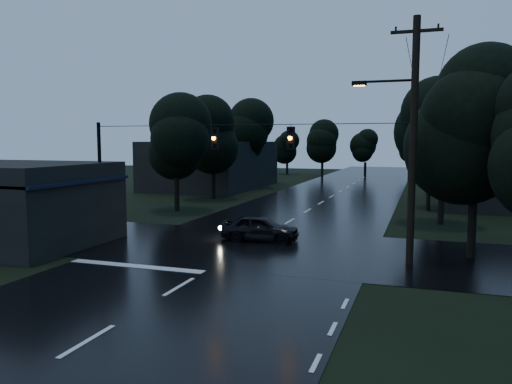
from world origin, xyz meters
The scene contains 17 objects.
ground centered at (0.00, 0.00, 0.00)m, with size 160.00×160.00×0.00m, color black.
main_road centered at (0.00, 30.00, 0.00)m, with size 12.00×120.00×0.02m, color black.
cross_street centered at (0.00, 12.00, 0.00)m, with size 60.00×9.00×0.02m, color black.
building_far_right centered at (14.00, 34.00, 2.20)m, with size 10.00×14.00×4.40m, color black.
building_far_left centered at (-14.00, 40.00, 2.50)m, with size 10.00×16.00×5.00m, color black.
utility_pole_main centered at (7.41, 11.00, 5.26)m, with size 3.50×0.30×10.00m.
utility_pole_far centered at (8.30, 28.00, 3.88)m, with size 2.00×0.30×7.50m.
anchor_pole_left centered at (-7.50, 11.00, 3.00)m, with size 0.18×0.18×6.00m, color black.
span_signals centered at (0.56, 10.99, 5.24)m, with size 15.00×0.37×1.12m.
tree_corner_near centered at (10.00, 13.00, 5.99)m, with size 4.48×4.48×9.44m.
tree_left_a centered at (-9.00, 22.00, 5.24)m, with size 3.92×3.92×8.26m.
tree_left_b centered at (-9.60, 30.00, 5.62)m, with size 4.20×4.20×8.85m.
tree_left_c centered at (-10.20, 40.00, 5.99)m, with size 4.48×4.48×9.44m.
tree_right_a centered at (9.00, 22.00, 5.62)m, with size 4.20×4.20×8.85m.
tree_right_b centered at (9.60, 30.00, 5.99)m, with size 4.48×4.48×9.44m.
tree_right_c centered at (10.20, 40.00, 6.37)m, with size 4.76×4.76×10.03m.
car centered at (0.14, 13.60, 0.67)m, with size 1.59×3.95×1.35m, color black.
Camera 1 is at (7.97, -10.19, 5.08)m, focal length 35.00 mm.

